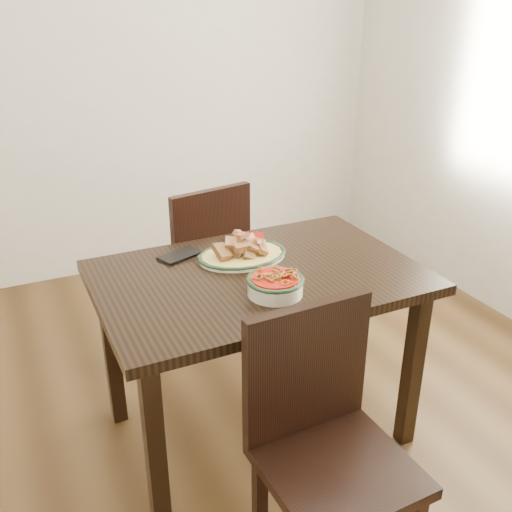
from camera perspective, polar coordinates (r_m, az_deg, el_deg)
name	(u,v)px	position (r m, az deg, el deg)	size (l,w,h in m)	color
floor	(240,412)	(2.66, -1.58, -15.31)	(3.50, 3.50, 0.00)	#3C2813
wall_back	(121,70)	(3.74, -13.32, 17.68)	(3.50, 0.10, 2.60)	beige
dining_table	(258,295)	(2.20, 0.22, -3.93)	(1.21, 0.81, 0.75)	black
chair_far	(202,259)	(2.89, -5.44, -0.26)	(0.49, 0.49, 0.89)	black
chair_near	(323,434)	(1.81, 6.76, -17.23)	(0.43, 0.43, 0.89)	black
fish_plate	(242,247)	(2.26, -1.40, 0.86)	(0.36, 0.28, 0.11)	beige
noodle_bowl	(275,283)	(1.99, 1.93, -2.71)	(0.20, 0.20, 0.08)	white
smartphone	(180,255)	(2.31, -7.59, 0.08)	(0.17, 0.09, 0.01)	black
napkin	(251,237)	(2.46, -0.55, 1.88)	(0.11, 0.09, 0.01)	maroon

